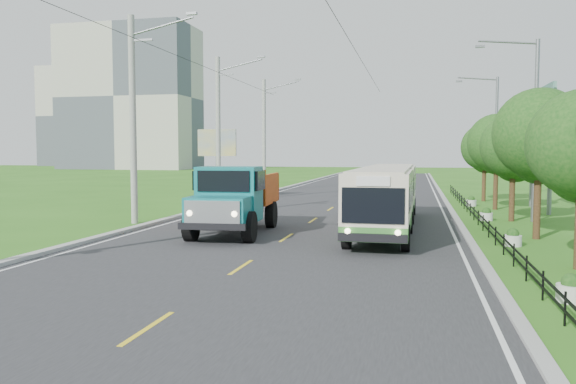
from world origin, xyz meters
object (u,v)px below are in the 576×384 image
(planter_near, at_px, (513,238))
(planter_mid, at_px, (486,215))
(pole_mid, at_px, (219,129))
(streetlight_mid, at_px, (532,123))
(billboard_left, at_px, (217,147))
(pole_near, at_px, (134,119))
(tree_fourth, at_px, (514,150))
(tree_back, at_px, (485,150))
(bus, at_px, (387,193))
(tree_third, at_px, (540,139))
(dump_truck, at_px, (235,195))
(tree_fifth, at_px, (497,146))
(planter_front, at_px, (571,290))
(streetlight_far, at_px, (494,133))
(pole_far, at_px, (264,134))
(planter_far, at_px, (471,202))
(billboard_right, at_px, (542,121))

(planter_near, distance_m, planter_mid, 8.00)
(pole_mid, xyz_separation_m, planter_near, (16.86, -15.00, -4.81))
(streetlight_mid, bearing_deg, billboard_left, 153.60)
(pole_near, bearing_deg, tree_fourth, 15.84)
(pole_mid, xyz_separation_m, planter_mid, (16.86, -7.00, -4.81))
(tree_back, distance_m, streetlight_mid, 12.23)
(planter_near, height_order, bus, bus)
(tree_third, relative_size, tree_fourth, 1.11)
(streetlight_mid, height_order, dump_truck, streetlight_mid)
(tree_third, distance_m, tree_fifth, 12.00)
(pole_near, relative_size, planter_front, 14.93)
(streetlight_far, distance_m, planter_near, 22.57)
(planter_mid, distance_m, dump_truck, 13.22)
(pole_near, bearing_deg, pole_far, 90.00)
(pole_mid, xyz_separation_m, planter_front, (16.86, -23.00, -4.81))
(planter_near, bearing_deg, streetlight_mid, 75.68)
(pole_near, bearing_deg, planter_front, -33.12)
(streetlight_mid, xyz_separation_m, dump_truck, (-13.06, -7.18, -3.27))
(pole_mid, xyz_separation_m, billboard_left, (-1.24, 3.00, -1.23))
(dump_truck, bearing_deg, tree_third, 2.40)
(streetlight_mid, height_order, billboard_left, streetlight_mid)
(planter_far, distance_m, dump_truck, 18.81)
(streetlight_far, height_order, dump_truck, streetlight_far)
(billboard_left, bearing_deg, tree_back, 6.31)
(pole_far, relative_size, streetlight_mid, 1.10)
(dump_truck, bearing_deg, billboard_right, 38.10)
(tree_fourth, height_order, billboard_right, billboard_right)
(planter_far, distance_m, bus, 13.27)
(tree_fourth, bearing_deg, bus, -143.68)
(tree_fourth, xyz_separation_m, planter_far, (-1.26, 7.86, -3.30))
(pole_near, xyz_separation_m, pole_far, (0.00, 24.00, 0.00))
(planter_far, bearing_deg, dump_truck, -125.97)
(planter_front, height_order, planter_near, same)
(billboard_left, distance_m, bus, 19.67)
(tree_fifth, relative_size, tree_back, 1.05)
(billboard_right, relative_size, bus, 0.51)
(streetlight_mid, distance_m, planter_mid, 5.05)
(tree_fifth, relative_size, streetlight_far, 0.64)
(tree_fourth, distance_m, planter_mid, 3.53)
(tree_fourth, height_order, tree_fifth, tree_fifth)
(pole_mid, distance_m, tree_fifth, 18.18)
(planter_near, xyz_separation_m, planter_mid, (0.00, 8.00, 0.00))
(pole_far, distance_m, tree_third, 30.78)
(tree_back, height_order, dump_truck, tree_back)
(tree_back, relative_size, planter_mid, 8.21)
(pole_near, xyz_separation_m, streetlight_mid, (18.90, 5.00, -0.19))
(pole_near, bearing_deg, billboard_right, 28.14)
(tree_fifth, xyz_separation_m, bus, (-6.04, -10.44, -2.21))
(pole_far, bearing_deg, tree_back, -20.74)
(planter_front, distance_m, planter_far, 24.00)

